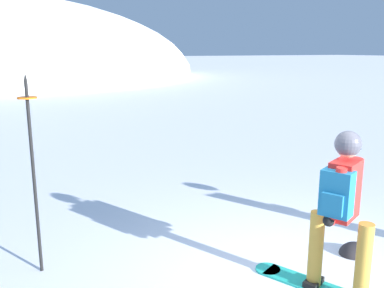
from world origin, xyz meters
TOP-DOWN VIEW (x-y plane):
  - snowboarder_main at (0.26, -0.15)m, footprint 0.94×1.69m
  - piste_marker_near at (-2.36, 1.70)m, footprint 0.20×0.20m
  - rock_dark at (1.15, 0.43)m, footprint 0.40×0.34m

SIDE VIEW (x-z plane):
  - rock_dark at x=1.15m, z-range -0.14..0.14m
  - snowboarder_main at x=0.26m, z-range 0.06..1.78m
  - piste_marker_near at x=-2.36m, z-range 0.15..2.38m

